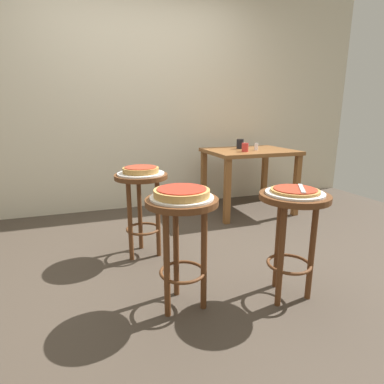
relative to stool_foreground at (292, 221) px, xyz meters
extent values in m
plane|color=#42382D|center=(-0.52, 0.66, -0.50)|extent=(6.00, 6.00, 0.00)
cube|color=beige|center=(-0.52, 2.31, 1.00)|extent=(6.00, 0.10, 3.00)
cylinder|color=#5B3319|center=(0.00, 0.00, 0.15)|extent=(0.41, 0.41, 0.03)
cylinder|color=#5B3319|center=(0.00, 0.13, -0.19)|extent=(0.04, 0.04, 0.64)
cylinder|color=#5B3319|center=(-0.11, -0.06, -0.19)|extent=(0.04, 0.04, 0.64)
cylinder|color=#5B3319|center=(0.11, -0.06, -0.19)|extent=(0.04, 0.04, 0.64)
torus|color=#5B3319|center=(0.00, 0.00, -0.28)|extent=(0.27, 0.27, 0.02)
cylinder|color=silver|center=(0.00, 0.00, 0.17)|extent=(0.34, 0.34, 0.01)
cylinder|color=#B78442|center=(0.00, 0.00, 0.19)|extent=(0.28, 0.28, 0.01)
cylinder|color=#B23823|center=(0.00, 0.00, 0.20)|extent=(0.25, 0.25, 0.01)
cylinder|color=#5B3319|center=(-0.65, 0.12, 0.15)|extent=(0.41, 0.41, 0.03)
cylinder|color=#5B3319|center=(-0.65, 0.25, -0.19)|extent=(0.04, 0.04, 0.64)
cylinder|color=#5B3319|center=(-0.76, 0.06, -0.19)|extent=(0.04, 0.04, 0.64)
cylinder|color=#5B3319|center=(-0.54, 0.06, -0.19)|extent=(0.04, 0.04, 0.64)
torus|color=#5B3319|center=(-0.65, 0.12, -0.28)|extent=(0.27, 0.27, 0.02)
cylinder|color=white|center=(-0.65, 0.12, 0.17)|extent=(0.36, 0.36, 0.01)
cylinder|color=tan|center=(-0.65, 0.12, 0.20)|extent=(0.31, 0.31, 0.04)
cylinder|color=red|center=(-0.65, 0.12, 0.22)|extent=(0.27, 0.27, 0.01)
cylinder|color=#5B3319|center=(-0.74, 0.90, 0.15)|extent=(0.41, 0.41, 0.03)
cylinder|color=#5B3319|center=(-0.74, 1.03, -0.19)|extent=(0.04, 0.04, 0.64)
cylinder|color=#5B3319|center=(-0.85, 0.84, -0.19)|extent=(0.04, 0.04, 0.64)
cylinder|color=#5B3319|center=(-0.63, 0.84, -0.19)|extent=(0.04, 0.04, 0.64)
torus|color=#5B3319|center=(-0.74, 0.90, -0.28)|extent=(0.27, 0.27, 0.02)
cylinder|color=silver|center=(-0.74, 0.90, 0.17)|extent=(0.36, 0.36, 0.01)
cylinder|color=#B78442|center=(-0.74, 0.90, 0.20)|extent=(0.28, 0.28, 0.04)
cylinder|color=#B23823|center=(-0.74, 0.90, 0.22)|extent=(0.24, 0.24, 0.01)
cube|color=brown|center=(0.65, 1.68, 0.20)|extent=(0.95, 0.76, 0.04)
cube|color=brown|center=(0.22, 1.35, -0.16)|extent=(0.06, 0.06, 0.68)
cube|color=brown|center=(1.07, 1.35, -0.16)|extent=(0.06, 0.06, 0.68)
cube|color=brown|center=(0.22, 2.01, -0.16)|extent=(0.06, 0.06, 0.68)
cube|color=brown|center=(1.07, 2.01, -0.16)|extent=(0.06, 0.06, 0.68)
cylinder|color=red|center=(0.51, 1.52, 0.27)|extent=(0.07, 0.07, 0.09)
cylinder|color=black|center=(0.59, 1.80, 0.28)|extent=(0.08, 0.08, 0.11)
cylinder|color=white|center=(0.69, 1.61, 0.26)|extent=(0.04, 0.04, 0.08)
cube|color=silver|center=(0.03, -0.02, 0.20)|extent=(0.14, 0.20, 0.01)
camera|label=1|loc=(-1.15, -1.47, 0.63)|focal=29.26mm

